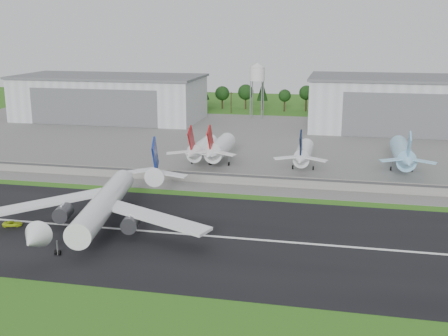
% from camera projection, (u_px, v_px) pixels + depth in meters
% --- Properties ---
extents(ground, '(600.00, 600.00, 0.00)m').
position_uv_depth(ground, '(150.00, 249.00, 124.39)').
color(ground, '#2E5D16').
rests_on(ground, ground).
extents(runway, '(320.00, 60.00, 0.10)m').
position_uv_depth(runway, '(164.00, 233.00, 133.85)').
color(runway, black).
rests_on(runway, ground).
extents(runway_centerline, '(220.00, 1.00, 0.02)m').
position_uv_depth(runway_centerline, '(164.00, 232.00, 133.84)').
color(runway_centerline, white).
rests_on(runway_centerline, runway).
extents(apron, '(320.00, 150.00, 0.10)m').
position_uv_depth(apron, '(244.00, 142.00, 238.11)').
color(apron, slate).
rests_on(apron, ground).
extents(blast_fence, '(240.00, 0.61, 3.50)m').
position_uv_depth(blast_fence, '(208.00, 177.00, 176.06)').
color(blast_fence, gray).
rests_on(blast_fence, ground).
extents(hangar_west, '(97.00, 44.00, 23.20)m').
position_uv_depth(hangar_west, '(110.00, 97.00, 294.16)').
color(hangar_west, silver).
rests_on(hangar_west, ground).
extents(hangar_east, '(102.00, 47.00, 25.20)m').
position_uv_depth(hangar_east, '(419.00, 104.00, 262.30)').
color(hangar_east, silver).
rests_on(hangar_east, ground).
extents(water_tower, '(8.40, 8.40, 29.40)m').
position_uv_depth(water_tower, '(257.00, 72.00, 294.73)').
color(water_tower, '#99999E').
rests_on(water_tower, ground).
extents(utility_poles, '(230.00, 3.00, 12.00)m').
position_uv_depth(utility_poles, '(270.00, 114.00, 313.94)').
color(utility_poles, black).
rests_on(utility_poles, ground).
extents(treeline, '(320.00, 16.00, 22.00)m').
position_uv_depth(treeline, '(273.00, 111.00, 328.16)').
color(treeline, black).
rests_on(treeline, ground).
extents(main_airliner, '(56.44, 59.09, 18.17)m').
position_uv_depth(main_airliner, '(103.00, 210.00, 135.32)').
color(main_airliner, white).
rests_on(main_airliner, runway).
extents(ground_vehicle, '(5.11, 3.45, 1.30)m').
position_uv_depth(ground_vehicle, '(13.00, 224.00, 137.95)').
color(ground_vehicle, '#CDEB1B').
rests_on(ground_vehicle, runway).
extents(parked_jet_red_a, '(7.36, 31.29, 16.54)m').
position_uv_depth(parked_jet_red_a, '(200.00, 149.00, 197.09)').
color(parked_jet_red_a, white).
rests_on(parked_jet_red_a, ground).
extents(parked_jet_red_b, '(7.36, 31.29, 16.93)m').
position_uv_depth(parked_jet_red_b, '(218.00, 149.00, 195.74)').
color(parked_jet_red_b, white).
rests_on(parked_jet_red_b, ground).
extents(parked_jet_navy, '(7.36, 31.29, 16.48)m').
position_uv_depth(parked_jet_navy, '(303.00, 154.00, 189.77)').
color(parked_jet_navy, white).
rests_on(parked_jet_navy, ground).
extents(parked_jet_skyblue, '(7.36, 37.29, 16.95)m').
position_uv_depth(parked_jet_skyblue, '(403.00, 154.00, 187.76)').
color(parked_jet_skyblue, '#93D5FE').
rests_on(parked_jet_skyblue, ground).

